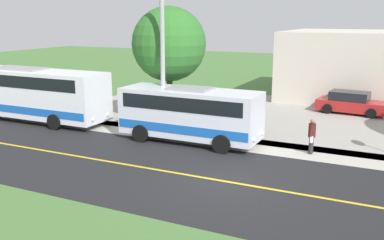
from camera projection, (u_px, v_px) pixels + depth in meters
The scene contains 11 objects.
ground_plane at pixel (225, 182), 17.07m from camera, with size 120.00×120.00×0.00m, color #477238.
road_surface at pixel (225, 181), 17.07m from camera, with size 8.00×100.00×0.01m, color black.
sidewalk at pixel (264, 147), 21.63m from camera, with size 2.40×100.00×0.01m, color #B2ADA3.
parking_lot_surface at pixel (345, 122), 26.69m from camera, with size 14.00×36.00×0.01m, color #9E9991.
road_centre_line at pixel (225, 181), 17.07m from camera, with size 0.16×100.00×0.00m, color gold.
shuttle_bus_front at pixel (190, 112), 22.21m from camera, with size 2.63×7.29×2.81m.
transit_bus_rear at pixel (22, 91), 27.11m from camera, with size 2.75×11.95×3.23m.
pedestrian_with_bags at pixel (312, 135), 20.36m from camera, with size 0.72×0.34×1.66m.
street_light_pole at pixel (161, 45), 22.58m from camera, with size 1.97×0.24×8.81m.
parked_car_near at pixel (351, 103), 28.93m from camera, with size 2.34×4.56×1.45m.
tree_curbside at pixel (169, 44), 25.19m from camera, with size 4.30×4.30×6.87m.
Camera 1 is at (15.04, 5.78, 6.28)m, focal length 40.98 mm.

